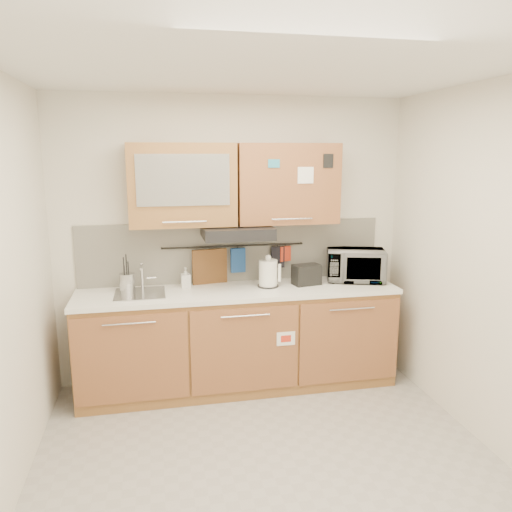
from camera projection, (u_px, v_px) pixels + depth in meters
name	position (u px, v px, depth m)	size (l,w,h in m)	color
floor	(269.00, 463.00, 3.44)	(3.20, 3.20, 0.00)	#9E9993
ceiling	(271.00, 65.00, 2.91)	(3.20, 3.20, 0.00)	white
wall_back	(233.00, 241.00, 4.61)	(3.20, 3.20, 0.00)	silver
wall_right	(492.00, 269.00, 3.49)	(3.00, 3.00, 0.00)	silver
base_cabinet	(239.00, 344.00, 4.50)	(2.80, 0.64, 0.88)	olive
countertop	(239.00, 291.00, 4.40)	(2.82, 0.62, 0.04)	white
backsplash	(233.00, 252.00, 4.62)	(2.80, 0.02, 0.56)	silver
upper_cabinets	(235.00, 184.00, 4.33)	(1.82, 0.37, 0.70)	olive
range_hood	(237.00, 232.00, 4.35)	(0.60, 0.46, 0.10)	black
sink	(140.00, 293.00, 4.24)	(0.42, 0.40, 0.26)	silver
utensil_rail	(234.00, 246.00, 4.57)	(0.02, 0.02, 1.30)	black
utensil_crock	(127.00, 283.00, 4.28)	(0.14, 0.14, 0.33)	#AFB0B4
kettle	(268.00, 274.00, 4.46)	(0.22, 0.22, 0.29)	white
toaster	(307.00, 274.00, 4.53)	(0.27, 0.19, 0.19)	black
microwave	(355.00, 265.00, 4.67)	(0.53, 0.36, 0.29)	#999999
soap_bottle	(186.00, 278.00, 4.43)	(0.08, 0.08, 0.18)	#999999
cutting_board	(210.00, 271.00, 4.56)	(0.32, 0.02, 0.40)	brown
oven_mitt	(238.00, 260.00, 4.59)	(0.13, 0.03, 0.22)	navy
dark_pouch	(278.00, 257.00, 4.66)	(0.13, 0.04, 0.20)	black
pot_holder	(285.00, 254.00, 4.67)	(0.11, 0.02, 0.14)	red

